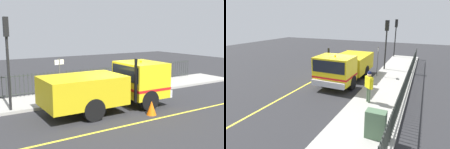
% 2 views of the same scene
% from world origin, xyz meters
% --- Properties ---
extents(ground_plane, '(49.84, 49.84, 0.00)m').
position_xyz_m(ground_plane, '(0.00, 0.00, 0.00)').
color(ground_plane, '#2B2B2D').
rests_on(ground_plane, ground).
extents(sidewalk_slab, '(2.78, 22.65, 0.14)m').
position_xyz_m(sidewalk_slab, '(3.08, 0.00, 0.07)').
color(sidewalk_slab, '#A3A099').
rests_on(sidewalk_slab, ground).
extents(lane_marking, '(0.12, 20.39, 0.01)m').
position_xyz_m(lane_marking, '(-2.19, 0.00, 0.00)').
color(lane_marking, yellow).
rests_on(lane_marking, ground).
extents(work_truck, '(2.44, 6.10, 2.48)m').
position_xyz_m(work_truck, '(0.00, -0.02, 1.21)').
color(work_truck, yellow).
rests_on(work_truck, ground).
extents(worker_standing, '(0.51, 0.49, 1.73)m').
position_xyz_m(worker_standing, '(2.61, -2.97, 1.19)').
color(worker_standing, yellow).
rests_on(worker_standing, sidewalk_slab).
extents(iron_fence, '(0.04, 19.29, 1.23)m').
position_xyz_m(iron_fence, '(4.28, -0.00, 0.76)').
color(iron_fence, '#2D332D').
rests_on(iron_fence, sidewalk_slab).
extents(traffic_light_near, '(0.31, 0.23, 4.15)m').
position_xyz_m(traffic_light_near, '(1.99, 4.28, 3.08)').
color(traffic_light_near, black).
rests_on(traffic_light_near, sidewalk_slab).
extents(utility_cabinet, '(0.74, 0.43, 1.09)m').
position_xyz_m(utility_cabinet, '(3.72, -5.93, 0.68)').
color(utility_cabinet, '#4C6B4C').
rests_on(utility_cabinet, sidewalk_slab).
extents(traffic_cone, '(0.44, 0.44, 0.63)m').
position_xyz_m(traffic_cone, '(-1.64, -0.93, 0.32)').
color(traffic_cone, orange).
rests_on(traffic_cone, ground).
extents(street_sign, '(0.13, 0.50, 2.24)m').
position_xyz_m(street_sign, '(1.89, 1.94, 1.54)').
color(street_sign, '#4C4C4C').
rests_on(street_sign, sidewalk_slab).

